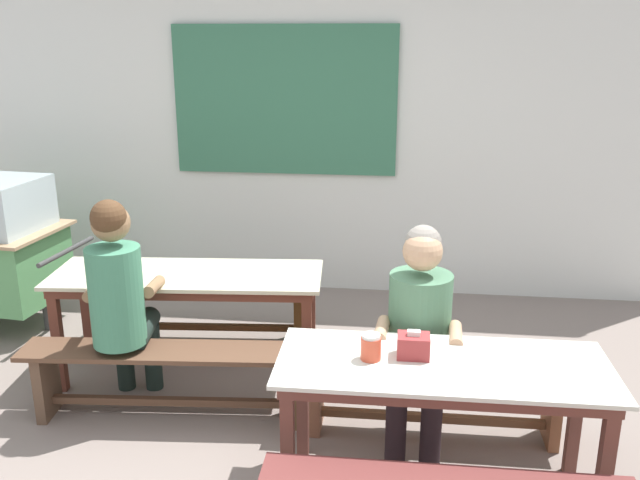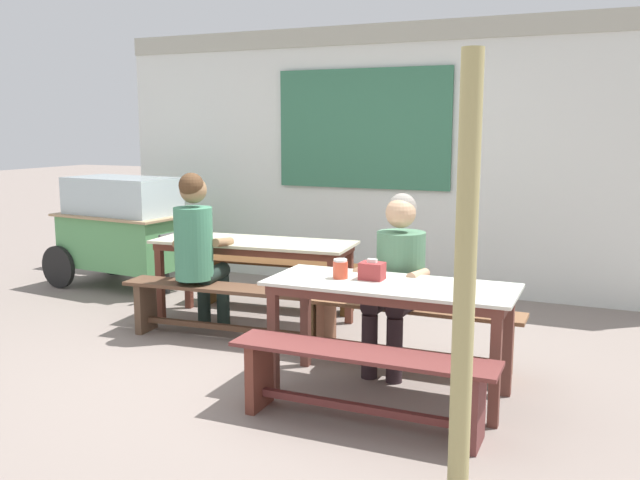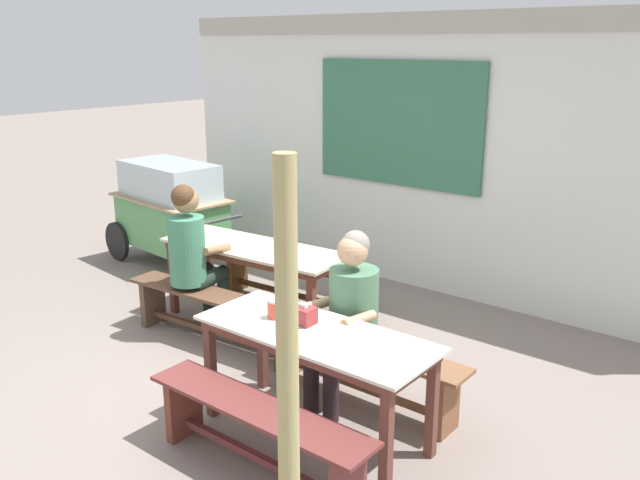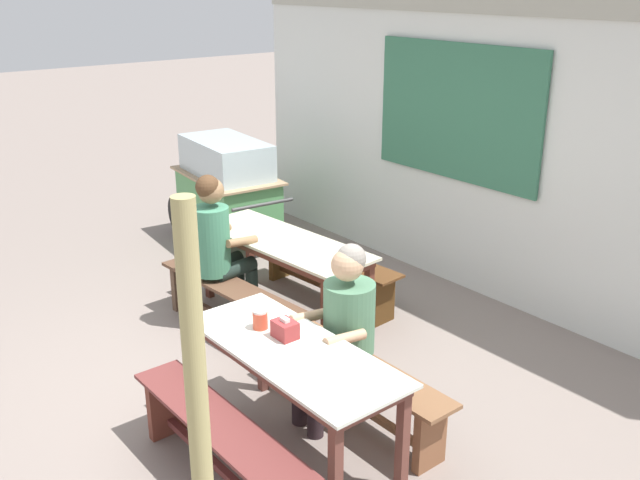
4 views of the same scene
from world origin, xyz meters
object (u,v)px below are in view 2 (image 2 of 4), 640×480
Objects in this scene: bench_near_back at (412,326)px; bench_near_front at (361,377)px; dining_table_far at (254,250)px; food_cart at (122,225)px; person_left_back_turned at (197,244)px; bench_far_front at (226,303)px; dining_table_near at (390,295)px; bench_far_back at (278,277)px; condiment_jar at (340,269)px; wooden_support_post at (465,279)px; tissue_box at (372,271)px; person_right_near_table at (397,270)px.

bench_near_back and bench_near_front have the same top height.
dining_table_far is 2.03m from food_cart.
bench_near_front is 1.16× the size of person_left_back_turned.
bench_far_front is 1.53m from bench_near_back.
food_cart is (-3.51, 1.69, 0.02)m from dining_table_near.
bench_far_back is 2.11m from condiment_jar.
tissue_box is at bearing 127.57° from wooden_support_post.
person_left_back_turned reaches higher than condiment_jar.
wooden_support_post reaches higher than bench_far_back.
person_right_near_table reaches higher than bench_far_front.
person_right_near_table is (-0.10, -0.06, 0.41)m from bench_near_back.
bench_near_back is at bearing -18.65° from dining_table_far.
bench_near_back is 1.87m from person_left_back_turned.
person_left_back_turned is (-0.20, -1.03, 0.47)m from bench_far_back.
tissue_box is at bearing 161.31° from dining_table_near.
person_right_near_table is at bearing -19.74° from food_cart.
person_right_near_table is at bearing -36.64° from bench_far_back.
condiment_jar is (-0.34, -0.00, 0.14)m from dining_table_near.
dining_table_far is 1.33× the size of person_left_back_turned.
bench_far_back is (-0.04, 0.53, -0.36)m from dining_table_far.
bench_far_back is at bearing -2.81° from food_cart.
bench_near_front is at bearing -76.08° from tissue_box.
person_left_back_turned reaches higher than bench_near_front.
person_right_near_table reaches higher than tissue_box.
dining_table_far is at bearing 63.69° from person_left_back_turned.
food_cart is (-3.50, 1.16, 0.37)m from bench_near_back.
condiment_jar is (1.48, -0.58, 0.03)m from person_left_back_turned.
bench_near_back is at bearing 74.61° from tissue_box.
bench_near_front is (1.54, -1.07, -0.01)m from bench_far_front.
food_cart reaches higher than dining_table_far.
bench_near_back is 1.17× the size of person_left_back_turned.
person_right_near_table is 0.54m from condiment_jar.
bench_near_back is at bearing 58.22° from condiment_jar.
dining_table_near is 0.96× the size of bench_far_back.
person_left_back_turned is 8.74× the size of tissue_box.
person_left_back_turned is (1.69, -1.12, 0.09)m from food_cart.
condiment_jar is (-0.24, -0.47, 0.08)m from person_right_near_table.
bench_far_back is at bearing 127.24° from bench_near_front.
tissue_box reaches higher than bench_far_front.
person_right_near_table is at bearing -146.10° from bench_near_back.
wooden_support_post is at bearing -42.68° from dining_table_far.
bench_near_front is 1.25× the size of person_right_near_table.
condiment_jar is at bearing 135.20° from wooden_support_post.
bench_near_back is 10.21× the size of tissue_box.
bench_far_front and bench_near_front have the same top height.
bench_far_back is at bearing 135.33° from dining_table_near.
person_left_back_turned reaches higher than food_cart.
bench_near_front is at bearing -83.99° from person_right_near_table.
tissue_box is at bearing 14.07° from condiment_jar.
dining_table_far is at bearing 134.61° from bench_near_front.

